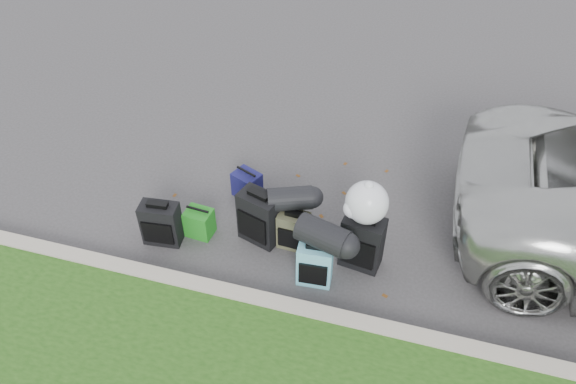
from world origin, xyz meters
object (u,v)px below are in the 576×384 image
(suitcase_small_black, at_px, (161,223))
(suitcase_large_black_right, at_px, (362,242))
(suitcase_large_black_left, at_px, (260,217))
(suitcase_teal, at_px, (315,264))
(suitcase_olive, at_px, (294,230))
(tote_green, at_px, (199,223))
(tote_navy, at_px, (247,185))

(suitcase_small_black, bearing_deg, suitcase_large_black_right, 1.10)
(suitcase_large_black_left, relative_size, suitcase_teal, 1.26)
(suitcase_teal, bearing_deg, suitcase_olive, 124.38)
(suitcase_teal, xyz_separation_m, tote_green, (-1.45, 0.32, -0.09))
(tote_navy, bearing_deg, tote_green, -88.75)
(suitcase_large_black_left, distance_m, suitcase_large_black_right, 1.19)
(suitcase_small_black, height_order, suitcase_large_black_left, suitcase_large_black_left)
(suitcase_teal, xyz_separation_m, suitcase_large_black_right, (0.43, 0.38, 0.07))
(suitcase_large_black_right, height_order, tote_green, suitcase_large_black_right)
(suitcase_small_black, height_order, tote_navy, suitcase_small_black)
(tote_navy, bearing_deg, suitcase_olive, -17.19)
(suitcase_olive, distance_m, suitcase_teal, 0.57)
(suitcase_large_black_right, height_order, tote_navy, suitcase_large_black_right)
(suitcase_olive, bearing_deg, suitcase_small_black, -164.29)
(suitcase_teal, height_order, tote_green, suitcase_teal)
(suitcase_teal, distance_m, tote_green, 1.49)
(suitcase_small_black, bearing_deg, suitcase_teal, -9.27)
(tote_green, relative_size, tote_navy, 1.00)
(suitcase_small_black, distance_m, suitcase_teal, 1.82)
(suitcase_small_black, distance_m, suitcase_olive, 1.50)
(suitcase_large_black_left, relative_size, suitcase_olive, 1.38)
(suitcase_olive, xyz_separation_m, suitcase_teal, (0.36, -0.44, 0.02))
(suitcase_large_black_left, bearing_deg, suitcase_small_black, -144.37)
(suitcase_teal, bearing_deg, tote_green, 163.07)
(suitcase_olive, height_order, suitcase_teal, suitcase_teal)
(suitcase_small_black, xyz_separation_m, tote_green, (0.36, 0.22, -0.10))
(suitcase_large_black_left, bearing_deg, suitcase_olive, 16.87)
(tote_navy, bearing_deg, suitcase_teal, -21.08)
(suitcase_large_black_left, height_order, suitcase_teal, suitcase_large_black_left)
(suitcase_large_black_right, relative_size, tote_green, 1.93)
(suitcase_olive, xyz_separation_m, tote_green, (-1.10, -0.12, -0.07))
(suitcase_large_black_left, distance_m, suitcase_olive, 0.41)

